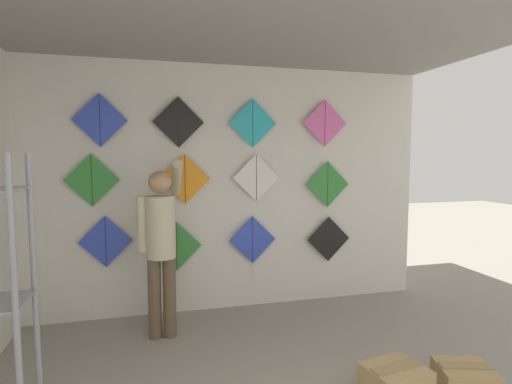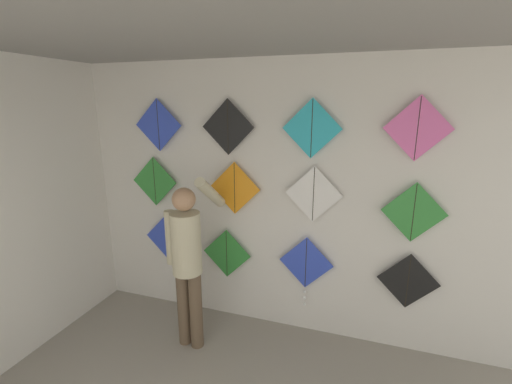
{
  "view_description": "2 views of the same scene",
  "coord_description": "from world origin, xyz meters",
  "px_view_note": "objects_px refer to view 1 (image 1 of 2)",
  "views": [
    {
      "loc": [
        -0.73,
        -1.06,
        1.78
      ],
      "look_at": [
        0.36,
        3.15,
        1.39
      ],
      "focal_mm": 28.0,
      "sensor_mm": 36.0,
      "label": 1
    },
    {
      "loc": [
        0.89,
        0.21,
        2.38
      ],
      "look_at": [
        -0.08,
        3.15,
        1.57
      ],
      "focal_mm": 24.0,
      "sensor_mm": 36.0,
      "label": 2
    }
  ],
  "objects_px": {
    "kite_5": "(185,179)",
    "kite_7": "(328,184)",
    "kite_1": "(176,246)",
    "kite_3": "(328,239)",
    "kite_6": "(256,178)",
    "shopkeeper": "(161,239)",
    "cardboard_box": "(395,384)",
    "cardboard_box_spare": "(465,377)",
    "kite_11": "(325,123)",
    "kite_10": "(253,123)",
    "kite_0": "(106,241)",
    "kite_4": "(92,180)",
    "kite_9": "(178,122)",
    "kite_8": "(100,120)",
    "kite_2": "(253,243)"
  },
  "relations": [
    {
      "from": "kite_3",
      "to": "kite_11",
      "type": "relative_size",
      "value": 1.0
    },
    {
      "from": "kite_0",
      "to": "kite_7",
      "type": "height_order",
      "value": "kite_7"
    },
    {
      "from": "kite_9",
      "to": "kite_11",
      "type": "relative_size",
      "value": 1.0
    },
    {
      "from": "kite_1",
      "to": "cardboard_box",
      "type": "bearing_deg",
      "value": -54.45
    },
    {
      "from": "kite_4",
      "to": "kite_0",
      "type": "bearing_deg",
      "value": 0.0
    },
    {
      "from": "cardboard_box_spare",
      "to": "kite_10",
      "type": "bearing_deg",
      "value": 119.8
    },
    {
      "from": "kite_3",
      "to": "kite_10",
      "type": "relative_size",
      "value": 1.0
    },
    {
      "from": "kite_7",
      "to": "kite_10",
      "type": "height_order",
      "value": "kite_10"
    },
    {
      "from": "cardboard_box",
      "to": "kite_4",
      "type": "xyz_separation_m",
      "value": [
        -2.3,
        2.02,
        1.4
      ]
    },
    {
      "from": "kite_0",
      "to": "kite_8",
      "type": "xyz_separation_m",
      "value": [
        -0.02,
        0.0,
        1.28
      ]
    },
    {
      "from": "kite_5",
      "to": "kite_11",
      "type": "relative_size",
      "value": 1.0
    },
    {
      "from": "kite_4",
      "to": "kite_9",
      "type": "relative_size",
      "value": 1.0
    },
    {
      "from": "kite_4",
      "to": "kite_5",
      "type": "relative_size",
      "value": 1.0
    },
    {
      "from": "cardboard_box_spare",
      "to": "kite_5",
      "type": "height_order",
      "value": "kite_5"
    },
    {
      "from": "cardboard_box_spare",
      "to": "kite_11",
      "type": "relative_size",
      "value": 0.85
    },
    {
      "from": "cardboard_box_spare",
      "to": "kite_7",
      "type": "relative_size",
      "value": 0.85
    },
    {
      "from": "kite_5",
      "to": "kite_6",
      "type": "relative_size",
      "value": 1.0
    },
    {
      "from": "kite_9",
      "to": "cardboard_box_spare",
      "type": "bearing_deg",
      "value": -45.49
    },
    {
      "from": "kite_8",
      "to": "kite_3",
      "type": "bearing_deg",
      "value": 0.0
    },
    {
      "from": "kite_7",
      "to": "kite_8",
      "type": "distance_m",
      "value": 2.66
    },
    {
      "from": "kite_1",
      "to": "kite_7",
      "type": "relative_size",
      "value": 1.0
    },
    {
      "from": "cardboard_box_spare",
      "to": "kite_1",
      "type": "distance_m",
      "value": 2.96
    },
    {
      "from": "kite_4",
      "to": "kite_7",
      "type": "relative_size",
      "value": 1.0
    },
    {
      "from": "shopkeeper",
      "to": "kite_3",
      "type": "distance_m",
      "value": 2.09
    },
    {
      "from": "kite_4",
      "to": "kite_11",
      "type": "xyz_separation_m",
      "value": [
        2.62,
        0.0,
        0.64
      ]
    },
    {
      "from": "cardboard_box",
      "to": "kite_4",
      "type": "distance_m",
      "value": 3.37
    },
    {
      "from": "kite_5",
      "to": "kite_6",
      "type": "distance_m",
      "value": 0.81
    },
    {
      "from": "kite_5",
      "to": "kite_6",
      "type": "xyz_separation_m",
      "value": [
        0.81,
        0.0,
        0.0
      ]
    },
    {
      "from": "kite_3",
      "to": "kite_7",
      "type": "distance_m",
      "value": 0.67
    },
    {
      "from": "cardboard_box",
      "to": "kite_6",
      "type": "bearing_deg",
      "value": 104.54
    },
    {
      "from": "kite_0",
      "to": "kite_6",
      "type": "distance_m",
      "value": 1.78
    },
    {
      "from": "kite_0",
      "to": "kite_5",
      "type": "relative_size",
      "value": 1.0
    },
    {
      "from": "kite_5",
      "to": "kite_7",
      "type": "distance_m",
      "value": 1.71
    },
    {
      "from": "shopkeeper",
      "to": "cardboard_box",
      "type": "distance_m",
      "value": 2.36
    },
    {
      "from": "kite_0",
      "to": "kite_7",
      "type": "relative_size",
      "value": 1.0
    },
    {
      "from": "kite_2",
      "to": "kite_11",
      "type": "xyz_separation_m",
      "value": [
        0.89,
        0.0,
        1.41
      ]
    },
    {
      "from": "kite_2",
      "to": "kite_7",
      "type": "relative_size",
      "value": 1.38
    },
    {
      "from": "kite_3",
      "to": "kite_6",
      "type": "height_order",
      "value": "kite_6"
    },
    {
      "from": "kite_3",
      "to": "kite_5",
      "type": "height_order",
      "value": "kite_5"
    },
    {
      "from": "kite_3",
      "to": "kite_4",
      "type": "distance_m",
      "value": 2.8
    },
    {
      "from": "kite_1",
      "to": "kite_10",
      "type": "height_order",
      "value": "kite_10"
    },
    {
      "from": "kite_0",
      "to": "kite_4",
      "type": "relative_size",
      "value": 1.0
    },
    {
      "from": "cardboard_box_spare",
      "to": "kite_8",
      "type": "distance_m",
      "value": 4.02
    },
    {
      "from": "kite_3",
      "to": "kite_4",
      "type": "height_order",
      "value": "kite_4"
    },
    {
      "from": "cardboard_box_spare",
      "to": "kite_6",
      "type": "height_order",
      "value": "kite_6"
    },
    {
      "from": "shopkeeper",
      "to": "kite_0",
      "type": "xyz_separation_m",
      "value": [
        -0.56,
        0.53,
        -0.11
      ]
    },
    {
      "from": "kite_6",
      "to": "kite_8",
      "type": "bearing_deg",
      "value": 180.0
    },
    {
      "from": "kite_5",
      "to": "kite_10",
      "type": "height_order",
      "value": "kite_10"
    },
    {
      "from": "shopkeeper",
      "to": "kite_9",
      "type": "xyz_separation_m",
      "value": [
        0.22,
        0.53,
        1.16
      ]
    },
    {
      "from": "kite_8",
      "to": "kite_6",
      "type": "bearing_deg",
      "value": 0.0
    }
  ]
}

